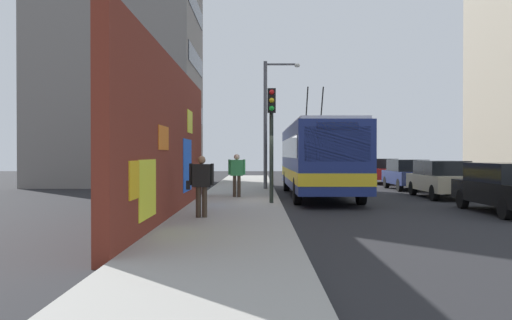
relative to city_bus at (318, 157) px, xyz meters
The scene contains 13 objects.
ground_plane 4.59m from the city_bus, 154.87° to the left, with size 80.00×80.00×0.00m, color #232326.
sidewalk_slab 5.40m from the city_bus, 138.46° to the left, with size 48.00×3.20×0.15m, color #9E9B93.
graffiti_wall 9.38m from the city_bus, 146.65° to the left, with size 14.04×0.32×4.52m.
building_far_left 16.82m from the city_bus, 48.63° to the left, with size 8.48×9.18×20.05m.
city_bus is the anchor object (origin of this frame).
parked_car_black 8.44m from the city_bus, 141.71° to the right, with size 4.80×1.88×1.58m.
parked_car_champagne 5.30m from the city_bus, 95.26° to the right, with size 4.45×1.81×1.58m.
parked_car_navy 7.08m from the city_bus, 47.77° to the right, with size 4.22×1.76×1.58m.
parked_car_red 12.09m from the city_bus, 25.56° to the right, with size 4.39×1.84×1.58m.
pedestrian_midblock 4.02m from the city_bus, 119.35° to the left, with size 0.23×0.68×1.71m.
pedestrian_near_wall 9.88m from the city_bus, 155.06° to the left, with size 0.22×0.74×1.66m.
traffic_light 5.28m from the city_bus, 155.40° to the left, with size 0.49×0.28×4.01m.
street_lamp 4.25m from the city_bus, 33.14° to the left, with size 0.44×1.80×6.29m.
Camera 1 is at (-19.58, 0.84, 1.85)m, focal length 37.82 mm.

